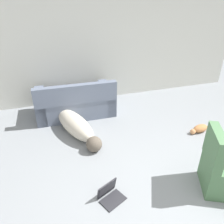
# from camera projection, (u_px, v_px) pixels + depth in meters

# --- Properties ---
(ground_plane) EXTENTS (20.00, 20.00, 0.00)m
(ground_plane) POSITION_uv_depth(u_px,v_px,m) (186.00, 214.00, 2.65)
(ground_plane) COLOR gray
(wall_back) EXTENTS (7.16, 0.06, 2.52)m
(wall_back) POSITION_uv_depth(u_px,v_px,m) (104.00, 47.00, 5.09)
(wall_back) COLOR beige
(wall_back) RESTS_ON ground_plane
(couch) EXTENTS (1.66, 0.92, 0.81)m
(couch) POSITION_uv_depth(u_px,v_px,m) (75.00, 103.00, 4.76)
(couch) COLOR slate
(couch) RESTS_ON ground_plane
(dog) EXTENTS (0.77, 1.70, 0.37)m
(dog) POSITION_uv_depth(u_px,v_px,m) (76.00, 126.00, 4.09)
(dog) COLOR beige
(dog) RESTS_ON ground_plane
(cat) EXTENTS (0.49, 0.22, 0.14)m
(cat) POSITION_uv_depth(u_px,v_px,m) (200.00, 129.00, 4.21)
(cat) COLOR #BC7A47
(cat) RESTS_ON ground_plane
(laptop_open) EXTENTS (0.39, 0.36, 0.22)m
(laptop_open) POSITION_uv_depth(u_px,v_px,m) (109.00, 193.00, 2.84)
(laptop_open) COLOR #2D2D33
(laptop_open) RESTS_ON ground_plane
(side_chair) EXTENTS (0.72, 0.71, 0.90)m
(side_chair) POSITION_uv_depth(u_px,v_px,m) (222.00, 170.00, 2.88)
(side_chair) COLOR #4C754C
(side_chair) RESTS_ON ground_plane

